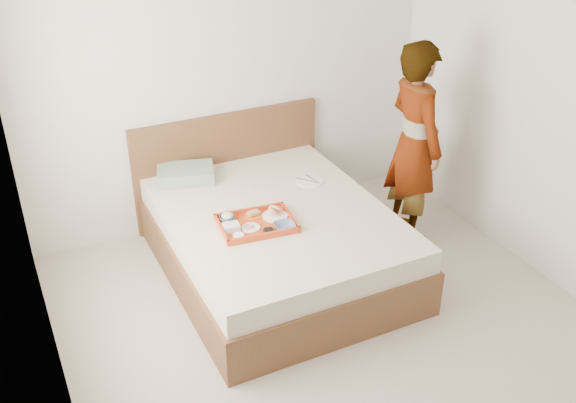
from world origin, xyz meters
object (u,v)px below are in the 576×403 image
Objects in this scene: person at (414,144)px; tray at (256,223)px; bed at (276,241)px; dinner_plate at (310,181)px.

tray is at bearing 98.67° from person.
tray is at bearing -148.63° from bed.
person is at bearing -20.88° from dinner_plate.
bed is 0.61m from dinner_plate.
bed is 3.76× the size of tray.
person is (1.43, 0.15, 0.27)m from tray.
dinner_plate is at bearing 71.97° from person.
bed is at bearing 93.57° from person.
tray is 0.79m from dinner_plate.
dinner_plate is at bearing 35.03° from bed.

